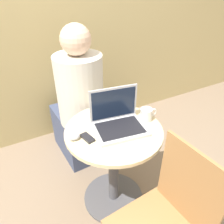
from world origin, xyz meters
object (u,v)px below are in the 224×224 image
at_px(laptop, 118,120).
at_px(cell_phone, 87,138).
at_px(chair_empty, 165,224).
at_px(person_seated, 79,110).

height_order(laptop, cell_phone, laptop).
xyz_separation_m(laptop, chair_empty, (-0.04, -0.57, -0.28)).
xyz_separation_m(laptop, person_seated, (-0.06, 0.59, -0.23)).
bearing_deg(person_seated, laptop, -84.57).
bearing_deg(person_seated, cell_phone, -105.11).
distance_m(cell_phone, chair_empty, 0.63).
bearing_deg(cell_phone, laptop, 4.47).
bearing_deg(cell_phone, chair_empty, -71.96).
bearing_deg(person_seated, chair_empty, -89.20).
relative_size(cell_phone, chair_empty, 0.12).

